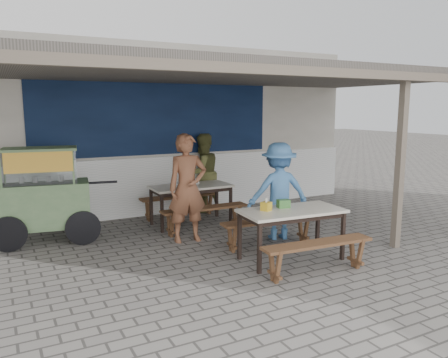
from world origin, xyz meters
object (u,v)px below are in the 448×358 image
at_px(bench_left_street, 205,213).
at_px(table_right, 292,215).
at_px(condiment_bowl, 176,185).
at_px(bench_right_street, 318,250).
at_px(patron_wall_side, 203,173).
at_px(bench_left_wall, 179,201).
at_px(bench_right_wall, 269,226).
at_px(vendor_cart, 44,191).
at_px(patron_street_side, 187,188).
at_px(table_left, 191,189).
at_px(patron_right_table, 278,191).
at_px(donation_box, 283,204).
at_px(condiment_jar, 197,181).
at_px(tissue_box, 266,206).

xyz_separation_m(bench_left_street, table_right, (0.49, -1.90, 0.33)).
distance_m(bench_left_street, condiment_bowl, 0.86).
relative_size(bench_right_street, patron_wall_side, 0.96).
distance_m(bench_left_wall, bench_right_wall, 2.51).
relative_size(vendor_cart, patron_street_side, 1.13).
bearing_deg(bench_right_wall, table_left, 110.53).
bearing_deg(bench_left_wall, patron_right_table, -66.21).
height_order(patron_right_table, donation_box, patron_right_table).
height_order(bench_right_street, condiment_jar, condiment_jar).
bearing_deg(donation_box, bench_left_street, 104.67).
bearing_deg(vendor_cart, bench_right_wall, -23.00).
relative_size(tissue_box, condiment_jar, 1.35).
xyz_separation_m(vendor_cart, condiment_bowl, (2.29, 0.01, -0.08)).
bearing_deg(patron_street_side, vendor_cart, 159.38).
height_order(table_left, patron_street_side, patron_street_side).
bearing_deg(bench_right_street, vendor_cart, 137.23).
distance_m(patron_right_table, condiment_bowl, 2.02).
bearing_deg(tissue_box, patron_street_side, 113.16).
bearing_deg(patron_right_table, bench_right_wall, 55.37).
height_order(vendor_cart, donation_box, vendor_cart).
distance_m(table_right, condiment_bowl, 2.70).
relative_size(bench_right_wall, patron_wall_side, 0.96).
distance_m(bench_right_wall, patron_street_side, 1.46).
bearing_deg(patron_right_table, condiment_bowl, -37.28).
distance_m(patron_street_side, tissue_box, 1.55).
xyz_separation_m(patron_right_table, tissue_box, (-0.80, -0.86, -0.00)).
distance_m(bench_right_street, donation_box, 0.93).
height_order(patron_wall_side, tissue_box, patron_wall_side).
distance_m(patron_wall_side, condiment_jar, 0.81).
height_order(bench_left_wall, table_right, table_right).
bearing_deg(donation_box, patron_street_side, 123.89).
bearing_deg(tissue_box, donation_box, 6.29).
distance_m(tissue_box, donation_box, 0.33).
bearing_deg(bench_right_street, tissue_box, 116.47).
bearing_deg(patron_right_table, donation_box, 75.40).
distance_m(bench_right_street, condiment_jar, 3.36).
xyz_separation_m(bench_right_street, bench_right_wall, (0.09, 1.29, 0.00)).
relative_size(bench_right_street, donation_box, 8.99).
distance_m(table_left, bench_right_street, 3.19).
distance_m(table_left, condiment_jar, 0.30).
xyz_separation_m(table_right, condiment_jar, (-0.29, 2.68, 0.12)).
relative_size(patron_wall_side, donation_box, 9.32).
bearing_deg(donation_box, bench_right_street, -90.66).
bearing_deg(condiment_bowl, condiment_jar, 10.92).
xyz_separation_m(table_left, bench_left_wall, (-0.00, 0.60, -0.33)).
bearing_deg(condiment_bowl, bench_right_wall, -67.24).
distance_m(patron_wall_side, condiment_bowl, 1.19).
xyz_separation_m(table_left, donation_box, (0.46, -2.34, 0.14)).
bearing_deg(bench_right_street, table_right, 90.00).
relative_size(bench_right_wall, condiment_jar, 17.53).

